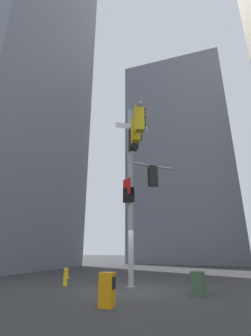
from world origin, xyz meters
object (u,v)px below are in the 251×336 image
Objects in this scene: signal_pole_assembly at (136,168)px; newspaper_box at (107,290)px; fire_hydrant at (66,276)px; trash_bin at (198,283)px.

newspaper_box is (-0.26, -2.56, -4.83)m from signal_pole_assembly.
newspaper_box reaches higher than fire_hydrant.
signal_pole_assembly is at bearing -172.10° from trash_bin.
fire_hydrant is at bearing 136.08° from newspaper_box.
signal_pole_assembly is 5.43m from trash_bin.
newspaper_box is 1.15× the size of trash_bin.
fire_hydrant is 6.29m from trash_bin.
fire_hydrant is 0.84× the size of newspaper_box.
trash_bin reaches higher than fire_hydrant.
signal_pole_assembly is 6.33m from fire_hydrant.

